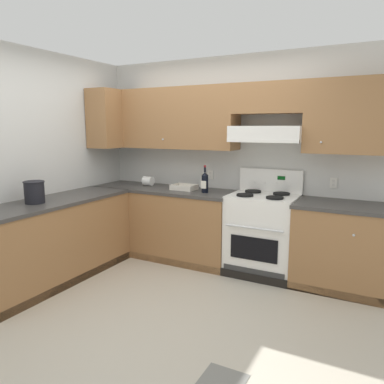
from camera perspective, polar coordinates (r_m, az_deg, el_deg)
ground_plane at (r=3.80m, az=-6.65°, el=-16.57°), size 7.04×7.04×0.00m
floor_accent_tile at (r=2.81m, az=4.64°, el=-27.01°), size 0.30×0.30×0.01m
wall_back at (r=4.59m, az=8.19°, el=7.19°), size 4.68×0.57×2.55m
wall_left at (r=4.67m, az=-21.73°, el=4.89°), size 0.47×4.00×2.55m
counter_back_run at (r=4.59m, az=3.45°, el=-5.75°), size 3.60×0.65×0.91m
counter_left_run at (r=4.41m, az=-20.35°, el=-7.01°), size 0.63×1.91×0.91m
stove at (r=4.39m, az=10.74°, el=-6.28°), size 0.76×0.62×1.20m
wine_bottle at (r=4.47m, az=2.00°, el=1.57°), size 0.08×0.08×0.33m
bowl at (r=4.70m, az=-1.21°, el=0.63°), size 0.30×0.23×0.06m
bucket at (r=4.18m, az=-23.08°, el=0.05°), size 0.21×0.21×0.23m
paper_towel_roll at (r=5.06m, az=-6.77°, el=1.70°), size 0.13×0.12×0.12m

